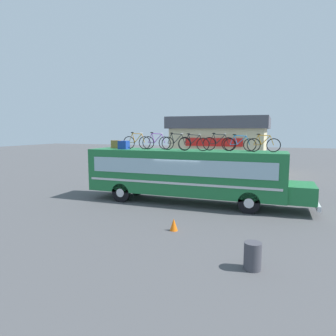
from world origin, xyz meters
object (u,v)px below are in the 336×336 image
object	(u,v)px
rooftop_bicycle_3	(176,143)
rooftop_bicycle_5	(219,143)
rooftop_bicycle_1	(137,142)
rooftop_bicycle_4	(193,144)
trash_bin	(253,256)
rooftop_bicycle_2	(156,142)
luggage_bag_1	(116,144)
bus	(187,173)
rooftop_bicycle_7	(263,144)
traffic_cone	(174,224)
luggage_bag_2	(124,145)
rooftop_bicycle_6	(240,144)

from	to	relation	value
rooftop_bicycle_3	rooftop_bicycle_5	size ratio (longest dim) A/B	0.99
rooftop_bicycle_1	rooftop_bicycle_4	size ratio (longest dim) A/B	1.02
rooftop_bicycle_3	trash_bin	xyz separation A→B (m)	(4.69, -7.01, -2.93)
rooftop_bicycle_2	luggage_bag_1	bearing A→B (deg)	176.75
bus	rooftop_bicycle_3	size ratio (longest dim) A/B	7.10
rooftop_bicycle_5	rooftop_bicycle_7	world-z (taller)	rooftop_bicycle_5
bus	traffic_cone	world-z (taller)	bus
rooftop_bicycle_4	trash_bin	size ratio (longest dim) A/B	2.12
luggage_bag_2	rooftop_bicycle_5	size ratio (longest dim) A/B	0.30
luggage_bag_1	rooftop_bicycle_1	xyz separation A→B (m)	(1.55, -0.32, 0.17)
rooftop_bicycle_3	rooftop_bicycle_7	xyz separation A→B (m)	(4.58, 0.09, -0.02)
trash_bin	bus	bearing A→B (deg)	119.90
rooftop_bicycle_1	rooftop_bicycle_6	size ratio (longest dim) A/B	1.03
bus	rooftop_bicycle_4	size ratio (longest dim) A/B	7.12
rooftop_bicycle_4	trash_bin	world-z (taller)	rooftop_bicycle_4
rooftop_bicycle_5	traffic_cone	bearing A→B (deg)	-99.70
rooftop_bicycle_1	trash_bin	size ratio (longest dim) A/B	2.15
luggage_bag_2	trash_bin	xyz separation A→B (m)	(7.77, -6.71, -2.77)
trash_bin	rooftop_bicycle_7	bearing A→B (deg)	90.94
rooftop_bicycle_7	traffic_cone	distance (m)	6.41
traffic_cone	trash_bin	bearing A→B (deg)	-36.69
luggage_bag_2	traffic_cone	size ratio (longest dim) A/B	1.02
rooftop_bicycle_2	rooftop_bicycle_6	bearing A→B (deg)	0.26
rooftop_bicycle_1	rooftop_bicycle_3	distance (m)	2.43
rooftop_bicycle_5	rooftop_bicycle_1	bearing A→B (deg)	-177.00
rooftop_bicycle_5	trash_bin	world-z (taller)	rooftop_bicycle_5
luggage_bag_2	rooftop_bicycle_3	distance (m)	3.10
rooftop_bicycle_6	rooftop_bicycle_7	size ratio (longest dim) A/B	1.03
rooftop_bicycle_2	rooftop_bicycle_5	distance (m)	3.56
luggage_bag_1	rooftop_bicycle_2	distance (m)	2.72
luggage_bag_2	rooftop_bicycle_4	distance (m)	4.16
trash_bin	traffic_cone	size ratio (longest dim) A/B	1.60
rooftop_bicycle_3	rooftop_bicycle_7	size ratio (longest dim) A/B	1.05
traffic_cone	rooftop_bicycle_4	bearing A→B (deg)	95.00
luggage_bag_2	rooftop_bicycle_4	size ratio (longest dim) A/B	0.30
rooftop_bicycle_5	rooftop_bicycle_7	xyz separation A→B (m)	(2.29, -0.22, -0.02)
rooftop_bicycle_4	rooftop_bicycle_2	bearing A→B (deg)	166.45
rooftop_bicycle_7	rooftop_bicycle_3	bearing A→B (deg)	-178.89
rooftop_bicycle_7	luggage_bag_2	bearing A→B (deg)	-177.13
luggage_bag_1	rooftop_bicycle_6	xyz separation A→B (m)	(7.37, -0.13, 0.13)
rooftop_bicycle_1	rooftop_bicycle_2	distance (m)	1.17
rooftop_bicycle_1	luggage_bag_1	bearing A→B (deg)	168.22
bus	rooftop_bicycle_1	size ratio (longest dim) A/B	7.01
luggage_bag_1	rooftop_bicycle_1	size ratio (longest dim) A/B	0.31
trash_bin	rooftop_bicycle_4	bearing A→B (deg)	118.46
rooftop_bicycle_6	rooftop_bicycle_7	world-z (taller)	rooftop_bicycle_7
rooftop_bicycle_6	traffic_cone	bearing A→B (deg)	-111.83
rooftop_bicycle_2	trash_bin	xyz separation A→B (m)	(5.96, -7.24, -2.94)
rooftop_bicycle_4	rooftop_bicycle_1	bearing A→B (deg)	173.55
rooftop_bicycle_6	rooftop_bicycle_2	bearing A→B (deg)	-179.74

